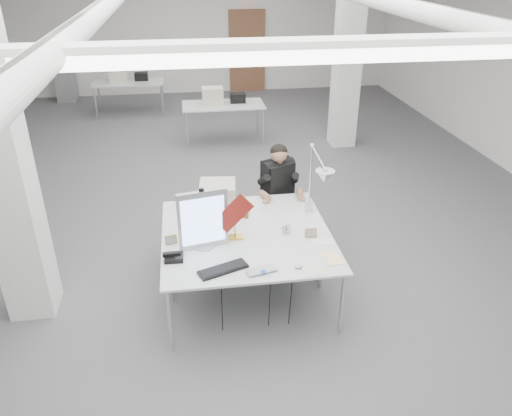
{
  "coord_description": "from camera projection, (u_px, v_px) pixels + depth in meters",
  "views": [
    {
      "loc": [
        -0.58,
        -6.64,
        3.48
      ],
      "look_at": [
        0.11,
        -2.0,
        1.03
      ],
      "focal_mm": 35.0,
      "sensor_mm": 36.0,
      "label": 1
    }
  ],
  "objects": [
    {
      "name": "desk_phone",
      "position": [
        174.0,
        258.0,
        4.9
      ],
      "size": [
        0.19,
        0.17,
        0.05
      ],
      "primitive_type": "cube",
      "rotation": [
        0.0,
        0.0,
        -0.03
      ],
      "color": "black",
      "rests_on": "desk_main"
    },
    {
      "name": "beige_monitor",
      "position": [
        218.0,
        198.0,
        5.69
      ],
      "size": [
        0.44,
        0.42,
        0.38
      ],
      "primitive_type": "cube",
      "rotation": [
        0.0,
        0.0,
        -0.11
      ],
      "color": "#BBAE9B",
      "rests_on": "desk_second"
    },
    {
      "name": "bg_desk_a",
      "position": [
        223.0,
        105.0,
        9.82
      ],
      "size": [
        1.6,
        0.8,
        0.02
      ],
      "primitive_type": "cube",
      "color": "silver",
      "rests_on": "room_shell"
    },
    {
      "name": "room_shell",
      "position": [
        228.0,
        95.0,
        6.85
      ],
      "size": [
        10.04,
        14.04,
        3.24
      ],
      "color": "#4F4F51",
      "rests_on": "ground"
    },
    {
      "name": "desk_clock",
      "position": [
        286.0,
        229.0,
        5.36
      ],
      "size": [
        0.11,
        0.07,
        0.1
      ],
      "primitive_type": "cylinder",
      "rotation": [
        1.57,
        0.0,
        0.43
      ],
      "color": "#B1B1B6",
      "rests_on": "desk_main"
    },
    {
      "name": "bankers_lamp",
      "position": [
        235.0,
        225.0,
        5.21
      ],
      "size": [
        0.3,
        0.19,
        0.31
      ],
      "primitive_type": null,
      "rotation": [
        0.0,
        0.0,
        -0.3
      ],
      "color": "gold",
      "rests_on": "desk_main"
    },
    {
      "name": "architect_lamp",
      "position": [
        316.0,
        181.0,
        5.4
      ],
      "size": [
        0.35,
        0.79,
        0.98
      ],
      "primitive_type": null,
      "rotation": [
        0.0,
        0.0,
        -0.12
      ],
      "color": "#BAB9BE",
      "rests_on": "desk_second"
    },
    {
      "name": "paper_stack_c",
      "position": [
        322.0,
        242.0,
        5.2
      ],
      "size": [
        0.21,
        0.15,
        0.01
      ],
      "primitive_type": "cube",
      "rotation": [
        0.0,
        0.0,
        -0.01
      ],
      "color": "white",
      "rests_on": "desk_main"
    },
    {
      "name": "seated_person",
      "position": [
        278.0,
        178.0,
        6.32
      ],
      "size": [
        0.7,
        0.75,
        0.91
      ],
      "primitive_type": null,
      "rotation": [
        0.0,
        0.0,
        0.44
      ],
      "color": "black",
      "rests_on": "office_chair"
    },
    {
      "name": "paper_stack_b",
      "position": [
        333.0,
        259.0,
        4.92
      ],
      "size": [
        0.18,
        0.24,
        0.01
      ],
      "primitive_type": "cube",
      "rotation": [
        0.0,
        0.0,
        0.08
      ],
      "color": "#FEEA98",
      "rests_on": "desk_main"
    },
    {
      "name": "laptop",
      "position": [
        263.0,
        273.0,
        4.69
      ],
      "size": [
        0.34,
        0.26,
        0.02
      ],
      "primitive_type": "imported",
      "rotation": [
        0.0,
        0.0,
        0.25
      ],
      "color": "#AEAFB3",
      "rests_on": "desk_main"
    },
    {
      "name": "desk_second",
      "position": [
        241.0,
        215.0,
        5.76
      ],
      "size": [
        1.8,
        0.9,
        0.02
      ],
      "primitive_type": "cube",
      "color": "silver",
      "rests_on": "room_shell"
    },
    {
      "name": "mouse",
      "position": [
        299.0,
        267.0,
        4.78
      ],
      "size": [
        0.09,
        0.08,
        0.03
      ],
      "primitive_type": "ellipsoid",
      "rotation": [
        0.0,
        0.0,
        0.39
      ],
      "color": "#ACACB1",
      "rests_on": "desk_main"
    },
    {
      "name": "monitor",
      "position": [
        203.0,
        220.0,
        4.98
      ],
      "size": [
        0.51,
        0.15,
        0.63
      ],
      "primitive_type": "cube",
      "rotation": [
        0.0,
        0.0,
        0.2
      ],
      "color": "#A6A6AB",
      "rests_on": "desk_main"
    },
    {
      "name": "keyboard",
      "position": [
        223.0,
        269.0,
        4.74
      ],
      "size": [
        0.51,
        0.32,
        0.02
      ],
      "primitive_type": "cube",
      "rotation": [
        0.0,
        0.0,
        0.37
      ],
      "color": "black",
      "rests_on": "desk_main"
    },
    {
      "name": "bg_desk_b",
      "position": [
        128.0,
        82.0,
        11.49
      ],
      "size": [
        1.6,
        0.8,
        0.02
      ],
      "primitive_type": "cube",
      "color": "silver",
      "rests_on": "room_shell"
    },
    {
      "name": "pennant",
      "position": [
        233.0,
        214.0,
        4.96
      ],
      "size": [
        0.4,
        0.19,
        0.47
      ],
      "primitive_type": "cube",
      "rotation": [
        0.0,
        -0.87,
        -0.42
      ],
      "color": "maroon",
      "rests_on": "monitor"
    },
    {
      "name": "picture_frame_right",
      "position": [
        311.0,
        233.0,
        5.28
      ],
      "size": [
        0.13,
        0.04,
        0.1
      ],
      "primitive_type": "cube",
      "rotation": [
        -0.21,
        0.0,
        -0.04
      ],
      "color": "#AE7A4B",
      "rests_on": "desk_main"
    },
    {
      "name": "filing_cabinet",
      "position": [
        65.0,
        77.0,
        12.61
      ],
      "size": [
        0.45,
        0.55,
        1.2
      ],
      "primitive_type": "cube",
      "color": "gray",
      "rests_on": "room_shell"
    },
    {
      "name": "paper_stack_a",
      "position": [
        311.0,
        268.0,
        4.78
      ],
      "size": [
        0.23,
        0.31,
        0.01
      ],
      "primitive_type": "cube",
      "rotation": [
        0.0,
        0.0,
        0.13
      ],
      "color": "silver",
      "rests_on": "desk_main"
    },
    {
      "name": "office_chair",
      "position": [
        277.0,
        201.0,
        6.53
      ],
      "size": [
        0.71,
        0.71,
        1.09
      ],
      "primitive_type": null,
      "rotation": [
        0.0,
        0.0,
        0.44
      ],
      "color": "black",
      "rests_on": "room_shell"
    },
    {
      "name": "picture_frame_left",
      "position": [
        171.0,
        240.0,
        5.16
      ],
      "size": [
        0.13,
        0.06,
        0.1
      ],
      "primitive_type": "cube",
      "rotation": [
        -0.21,
        0.0,
        0.25
      ],
      "color": "#AE934A",
      "rests_on": "desk_main"
    },
    {
      "name": "desk_main",
      "position": [
        252.0,
        257.0,
        4.97
      ],
      "size": [
        1.8,
        0.9,
        0.02
      ],
      "primitive_type": "cube",
      "color": "silver",
      "rests_on": "room_shell"
    }
  ]
}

